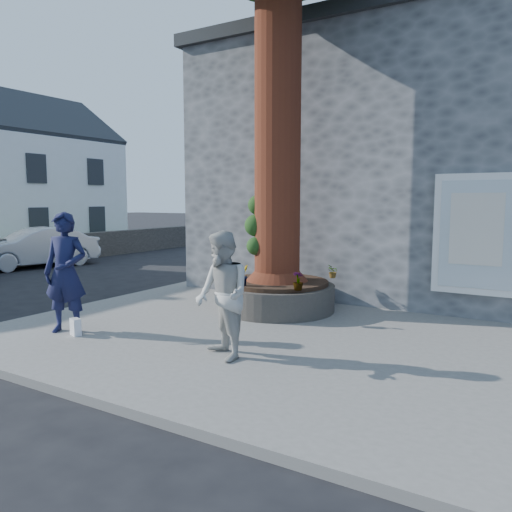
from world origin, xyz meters
The scene contains 14 objects.
ground centered at (0.00, 0.00, 0.00)m, with size 120.00×120.00×0.00m, color black.
pavement centered at (1.50, 1.00, 0.06)m, with size 9.00×8.00×0.12m, color slate.
yellow_line centered at (-3.05, 1.00, 0.00)m, with size 0.10×30.00×0.01m, color yellow.
stone_shop centered at (2.50, 7.20, 3.16)m, with size 10.30×8.30×6.30m.
planter centered at (0.80, 2.00, 0.41)m, with size 2.30×2.30×0.60m.
cottage_far centered at (-16.50, 8.00, 3.79)m, with size 7.30×7.40×8.75m.
man centered at (-1.40, -1.29, 1.12)m, with size 0.73×0.48×2.01m, color #151739.
woman centered at (1.64, -1.10, 1.01)m, with size 0.87×0.68×1.79m, color #B2B1AA.
shopping_bag centered at (-1.10, -1.37, 0.26)m, with size 0.20×0.12×0.28m, color white.
car_silver centered at (-9.80, 4.03, 0.68)m, with size 1.44×4.12×1.36m, color #B1B5BA.
plant_a centered at (-0.05, 1.15, 0.90)m, with size 0.19×0.13×0.36m, color gray.
plant_b centered at (0.55, 1.15, 0.92)m, with size 0.21×0.21×0.39m, color gray.
plant_c centered at (1.65, 1.23, 0.89)m, with size 0.19×0.19×0.34m, color gray.
plant_d centered at (1.65, 2.85, 0.86)m, with size 0.25×0.22×0.28m, color gray.
Camera 1 is at (5.54, -6.65, 2.33)m, focal length 35.00 mm.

